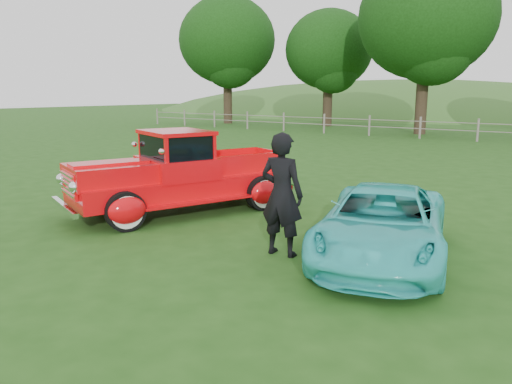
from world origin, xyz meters
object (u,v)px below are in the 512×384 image
Objects in this scene: tree_far_west at (227,41)px; red_pickup at (180,176)px; tree_mid_west at (329,50)px; tree_near_west at (427,18)px; man at (282,195)px; teal_sedan at (382,224)px.

red_pickup is (18.41, -24.16, -5.69)m from tree_far_west.
tree_near_west is (8.00, -3.00, 1.25)m from tree_mid_west.
tree_mid_west is 30.91m from man.
teal_sedan is (15.15, -26.53, -4.99)m from tree_mid_west.
man is (3.37, -1.13, 0.19)m from red_pickup.
tree_far_west is at bearing 148.05° from red_pickup.
tree_near_west is 25.37m from teal_sedan.
tree_mid_west is 30.96m from teal_sedan.
man is at bearing 2.12° from red_pickup.
tree_near_west is 24.05m from red_pickup.
tree_near_west is at bearing 90.32° from teal_sedan.
tree_near_west is 2.59× the size of teal_sedan.
tree_mid_west reaches higher than red_pickup.
tree_far_west is 33.83m from man.
tree_near_west reaches higher than tree_mid_west.
man is at bearing -167.52° from teal_sedan.
tree_near_west is 5.27× the size of man.
tree_near_west is (16.00, -1.00, 0.31)m from tree_far_west.
red_pickup is (2.41, -23.16, -6.00)m from tree_near_west.
man is (13.77, -27.30, -4.56)m from tree_mid_west.
tree_far_west is 2.47× the size of teal_sedan.
tree_near_west reaches higher than tree_far_west.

